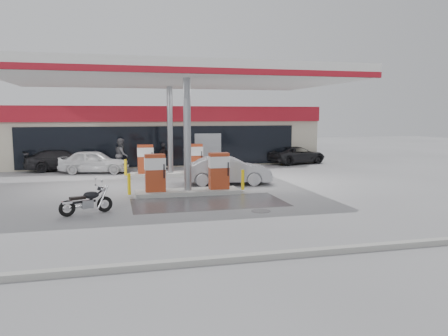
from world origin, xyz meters
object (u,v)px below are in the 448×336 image
object	(u,v)px
sedan_white	(94,162)
hatchback_silver	(228,170)
pump_island_near	(188,178)
attendant	(121,155)
parked_car_right	(296,155)
biker_walking	(164,157)
pump_island_far	(171,163)
parked_car_left	(62,160)
parked_motorcycle	(87,202)

from	to	relation	value
sedan_white	hatchback_silver	bearing A→B (deg)	-120.25
pump_island_near	attendant	xyz separation A→B (m)	(-2.66, 8.80, 0.30)
sedan_white	parked_car_right	distance (m)	13.79
pump_island_near	biker_walking	xyz separation A→B (m)	(-0.07, 9.00, 0.08)
pump_island_far	pump_island_near	bearing A→B (deg)	-90.00
pump_island_near	pump_island_far	distance (m)	6.00
pump_island_near	parked_car_left	xyz separation A→B (m)	(-6.26, 10.00, -0.07)
parked_car_left	biker_walking	bearing A→B (deg)	-113.81
attendant	biker_walking	world-z (taller)	attendant
pump_island_far	parked_motorcycle	world-z (taller)	pump_island_far
attendant	parked_car_right	size ratio (longest dim) A/B	0.46
pump_island_near	parked_motorcycle	world-z (taller)	pump_island_near
parked_car_left	attendant	bearing A→B (deg)	-123.03
sedan_white	hatchback_silver	world-z (taller)	hatchback_silver
pump_island_far	parked_motorcycle	xyz separation A→B (m)	(-4.03, -8.98, -0.28)
pump_island_near	pump_island_far	size ratio (longest dim) A/B	1.00
attendant	sedan_white	bearing A→B (deg)	113.34
sedan_white	biker_walking	world-z (taller)	biker_walking
sedan_white	attendant	xyz separation A→B (m)	(1.59, 0.60, 0.32)
parked_car_left	pump_island_near	bearing A→B (deg)	-162.54
hatchback_silver	parked_car_left	distance (m)	11.64
pump_island_far	parked_car_left	bearing A→B (deg)	147.43
attendant	biker_walking	distance (m)	2.61
pump_island_far	parked_car_left	world-z (taller)	pump_island_far
sedan_white	parked_car_right	bearing A→B (deg)	-70.60
sedan_white	attendant	world-z (taller)	attendant
hatchback_silver	biker_walking	size ratio (longest dim) A/B	2.70
attendant	parked_car_left	size ratio (longest dim) A/B	0.45
pump_island_near	sedan_white	distance (m)	9.24
biker_walking	sedan_white	bearing A→B (deg)	160.07
pump_island_far	parked_car_left	xyz separation A→B (m)	(-6.26, 4.00, -0.07)
parked_motorcycle	biker_walking	distance (m)	12.62
pump_island_near	parked_motorcycle	xyz separation A→B (m)	(-4.03, -2.98, -0.28)
parked_motorcycle	hatchback_silver	bearing A→B (deg)	19.04
sedan_white	parked_car_left	size ratio (longest dim) A/B	0.91
pump_island_far	hatchback_silver	xyz separation A→B (m)	(2.38, -3.80, -0.01)
pump_island_far	parked_car_right	distance (m)	10.24
pump_island_far	biker_walking	distance (m)	3.00
attendant	parked_car_left	world-z (taller)	attendant
parked_car_left	pump_island_far	bearing A→B (deg)	-137.16
parked_motorcycle	parked_car_right	size ratio (longest dim) A/B	0.41
hatchback_silver	biker_walking	xyz separation A→B (m)	(-2.45, 6.80, 0.09)
pump_island_near	biker_walking	bearing A→B (deg)	90.43
pump_island_near	sedan_white	size ratio (longest dim) A/B	1.27
parked_motorcycle	hatchback_silver	distance (m)	8.25
pump_island_near	attendant	bearing A→B (deg)	106.84
attendant	parked_car_right	bearing A→B (deg)	-81.71
hatchback_silver	parked_car_right	distance (m)	10.51
biker_walking	parked_car_left	bearing A→B (deg)	140.09
parked_motorcycle	sedan_white	xyz separation A→B (m)	(-0.22, 11.18, 0.26)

